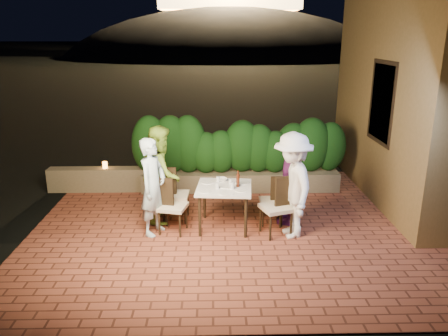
{
  "coord_description": "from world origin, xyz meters",
  "views": [
    {
      "loc": [
        -0.36,
        -6.62,
        3.23
      ],
      "look_at": [
        -0.2,
        0.47,
        1.05
      ],
      "focal_mm": 35.0,
      "sensor_mm": 36.0,
      "label": 1
    }
  ],
  "objects_px": {
    "chair_right_front": "(276,206)",
    "diner_green": "(161,173)",
    "bowl": "(222,179)",
    "parapet_lamp": "(105,165)",
    "diner_white": "(292,186)",
    "chair_right_back": "(271,200)",
    "beer_bottle": "(238,179)",
    "chair_left_back": "(176,194)",
    "diner_blue": "(153,187)",
    "chair_left_front": "(173,206)",
    "diner_purple": "(291,180)",
    "dining_table": "(224,207)"
  },
  "relations": [
    {
      "from": "diner_green",
      "to": "diner_white",
      "type": "relative_size",
      "value": 0.98
    },
    {
      "from": "diner_green",
      "to": "diner_purple",
      "type": "relative_size",
      "value": 1.08
    },
    {
      "from": "diner_white",
      "to": "beer_bottle",
      "type": "bearing_deg",
      "value": -119.37
    },
    {
      "from": "diner_green",
      "to": "diner_purple",
      "type": "distance_m",
      "value": 2.28
    },
    {
      "from": "dining_table",
      "to": "parapet_lamp",
      "type": "relative_size",
      "value": 6.55
    },
    {
      "from": "chair_right_front",
      "to": "parapet_lamp",
      "type": "height_order",
      "value": "chair_right_front"
    },
    {
      "from": "diner_white",
      "to": "chair_right_back",
      "type": "bearing_deg",
      "value": -160.77
    },
    {
      "from": "dining_table",
      "to": "bowl",
      "type": "bearing_deg",
      "value": 96.85
    },
    {
      "from": "dining_table",
      "to": "parapet_lamp",
      "type": "height_order",
      "value": "dining_table"
    },
    {
      "from": "dining_table",
      "to": "diner_purple",
      "type": "relative_size",
      "value": 0.57
    },
    {
      "from": "dining_table",
      "to": "diner_green",
      "type": "height_order",
      "value": "diner_green"
    },
    {
      "from": "diner_blue",
      "to": "diner_purple",
      "type": "height_order",
      "value": "diner_blue"
    },
    {
      "from": "beer_bottle",
      "to": "diner_green",
      "type": "distance_m",
      "value": 1.4
    },
    {
      "from": "beer_bottle",
      "to": "dining_table",
      "type": "bearing_deg",
      "value": 178.66
    },
    {
      "from": "chair_right_back",
      "to": "parapet_lamp",
      "type": "xyz_separation_m",
      "value": [
        -3.32,
        1.77,
        0.14
      ]
    },
    {
      "from": "beer_bottle",
      "to": "bowl",
      "type": "xyz_separation_m",
      "value": [
        -0.27,
        0.31,
        -0.12
      ]
    },
    {
      "from": "chair_left_back",
      "to": "diner_purple",
      "type": "xyz_separation_m",
      "value": [
        2.03,
        -0.16,
        0.3
      ]
    },
    {
      "from": "dining_table",
      "to": "chair_right_back",
      "type": "relative_size",
      "value": 1.06
    },
    {
      "from": "chair_left_back",
      "to": "diner_green",
      "type": "bearing_deg",
      "value": 168.05
    },
    {
      "from": "diner_blue",
      "to": "chair_right_back",
      "type": "bearing_deg",
      "value": -56.94
    },
    {
      "from": "bowl",
      "to": "chair_right_back",
      "type": "distance_m",
      "value": 0.95
    },
    {
      "from": "chair_left_front",
      "to": "diner_purple",
      "type": "distance_m",
      "value": 2.09
    },
    {
      "from": "beer_bottle",
      "to": "chair_right_back",
      "type": "bearing_deg",
      "value": 15.87
    },
    {
      "from": "beer_bottle",
      "to": "diner_blue",
      "type": "height_order",
      "value": "diner_blue"
    },
    {
      "from": "dining_table",
      "to": "diner_blue",
      "type": "relative_size",
      "value": 0.56
    },
    {
      "from": "chair_left_back",
      "to": "diner_blue",
      "type": "height_order",
      "value": "diner_blue"
    },
    {
      "from": "diner_white",
      "to": "parapet_lamp",
      "type": "height_order",
      "value": "diner_white"
    },
    {
      "from": "beer_bottle",
      "to": "chair_left_back",
      "type": "relative_size",
      "value": 0.29
    },
    {
      "from": "diner_purple",
      "to": "bowl",
      "type": "bearing_deg",
      "value": -70.08
    },
    {
      "from": "diner_purple",
      "to": "chair_right_front",
      "type": "bearing_deg",
      "value": -7.13
    },
    {
      "from": "chair_left_back",
      "to": "parapet_lamp",
      "type": "distance_m",
      "value": 2.27
    },
    {
      "from": "chair_left_front",
      "to": "chair_right_back",
      "type": "xyz_separation_m",
      "value": [
        1.71,
        0.33,
        -0.04
      ]
    },
    {
      "from": "bowl",
      "to": "parapet_lamp",
      "type": "bearing_deg",
      "value": 146.49
    },
    {
      "from": "dining_table",
      "to": "diner_purple",
      "type": "height_order",
      "value": "diner_purple"
    },
    {
      "from": "chair_left_front",
      "to": "diner_white",
      "type": "height_order",
      "value": "diner_white"
    },
    {
      "from": "bowl",
      "to": "chair_left_back",
      "type": "distance_m",
      "value": 0.87
    },
    {
      "from": "dining_table",
      "to": "diner_blue",
      "type": "distance_m",
      "value": 1.28
    },
    {
      "from": "beer_bottle",
      "to": "bowl",
      "type": "bearing_deg",
      "value": 130.74
    },
    {
      "from": "dining_table",
      "to": "diner_blue",
      "type": "height_order",
      "value": "diner_blue"
    },
    {
      "from": "bowl",
      "to": "diner_white",
      "type": "bearing_deg",
      "value": -29.6
    },
    {
      "from": "chair_right_front",
      "to": "diner_green",
      "type": "distance_m",
      "value": 2.12
    },
    {
      "from": "diner_purple",
      "to": "parapet_lamp",
      "type": "height_order",
      "value": "diner_purple"
    },
    {
      "from": "beer_bottle",
      "to": "chair_left_back",
      "type": "bearing_deg",
      "value": 162.28
    },
    {
      "from": "chair_left_front",
      "to": "beer_bottle",
      "type": "bearing_deg",
      "value": 22.12
    },
    {
      "from": "dining_table",
      "to": "chair_left_back",
      "type": "height_order",
      "value": "chair_left_back"
    },
    {
      "from": "diner_green",
      "to": "diner_purple",
      "type": "bearing_deg",
      "value": -98.7
    },
    {
      "from": "dining_table",
      "to": "diner_blue",
      "type": "bearing_deg",
      "value": -170.88
    },
    {
      "from": "chair_left_back",
      "to": "diner_white",
      "type": "xyz_separation_m",
      "value": [
        1.96,
        -0.68,
        0.38
      ]
    },
    {
      "from": "diner_green",
      "to": "diner_purple",
      "type": "height_order",
      "value": "diner_green"
    },
    {
      "from": "chair_right_front",
      "to": "diner_blue",
      "type": "xyz_separation_m",
      "value": [
        -2.03,
        0.11,
        0.32
      ]
    }
  ]
}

